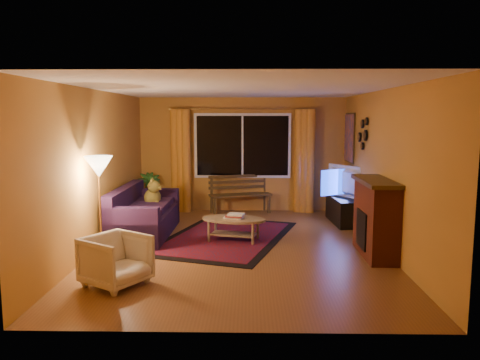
{
  "coord_description": "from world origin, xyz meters",
  "views": [
    {
      "loc": [
        0.15,
        -7.29,
        2.07
      ],
      "look_at": [
        0.0,
        0.3,
        1.05
      ],
      "focal_mm": 35.0,
      "sensor_mm": 36.0,
      "label": 1
    }
  ],
  "objects_px": {
    "bench": "(240,204)",
    "sofa": "(144,211)",
    "tv_console": "(343,210)",
    "floor_lamp": "(100,209)",
    "armchair": "(116,258)",
    "coffee_table": "(234,230)"
  },
  "relations": [
    {
      "from": "bench",
      "to": "coffee_table",
      "type": "distance_m",
      "value": 2.32
    },
    {
      "from": "floor_lamp",
      "to": "coffee_table",
      "type": "xyz_separation_m",
      "value": [
        1.89,
        1.08,
        -0.57
      ]
    },
    {
      "from": "armchair",
      "to": "tv_console",
      "type": "xyz_separation_m",
      "value": [
        3.48,
        3.53,
        -0.1
      ]
    },
    {
      "from": "bench",
      "to": "sofa",
      "type": "height_order",
      "value": "sofa"
    },
    {
      "from": "tv_console",
      "to": "coffee_table",
      "type": "bearing_deg",
      "value": -149.93
    },
    {
      "from": "bench",
      "to": "floor_lamp",
      "type": "relative_size",
      "value": 0.88
    },
    {
      "from": "bench",
      "to": "sofa",
      "type": "xyz_separation_m",
      "value": [
        -1.66,
        -1.93,
        0.22
      ]
    },
    {
      "from": "sofa",
      "to": "tv_console",
      "type": "xyz_separation_m",
      "value": [
        3.69,
        1.02,
        -0.17
      ]
    },
    {
      "from": "armchair",
      "to": "floor_lamp",
      "type": "bearing_deg",
      "value": 59.17
    },
    {
      "from": "bench",
      "to": "floor_lamp",
      "type": "height_order",
      "value": "floor_lamp"
    },
    {
      "from": "bench",
      "to": "armchair",
      "type": "relative_size",
      "value": 1.92
    },
    {
      "from": "bench",
      "to": "coffee_table",
      "type": "height_order",
      "value": "bench"
    },
    {
      "from": "armchair",
      "to": "coffee_table",
      "type": "distance_m",
      "value": 2.53
    },
    {
      "from": "armchair",
      "to": "coffee_table",
      "type": "xyz_separation_m",
      "value": [
        1.38,
        2.12,
        -0.15
      ]
    },
    {
      "from": "floor_lamp",
      "to": "coffee_table",
      "type": "height_order",
      "value": "floor_lamp"
    },
    {
      "from": "floor_lamp",
      "to": "tv_console",
      "type": "distance_m",
      "value": 4.73
    },
    {
      "from": "coffee_table",
      "to": "armchair",
      "type": "bearing_deg",
      "value": -123.04
    },
    {
      "from": "sofa",
      "to": "floor_lamp",
      "type": "relative_size",
      "value": 1.38
    },
    {
      "from": "floor_lamp",
      "to": "tv_console",
      "type": "relative_size",
      "value": 1.26
    },
    {
      "from": "bench",
      "to": "floor_lamp",
      "type": "xyz_separation_m",
      "value": [
        -1.96,
        -3.4,
        0.56
      ]
    },
    {
      "from": "sofa",
      "to": "tv_console",
      "type": "relative_size",
      "value": 1.73
    },
    {
      "from": "sofa",
      "to": "coffee_table",
      "type": "distance_m",
      "value": 1.65
    }
  ]
}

